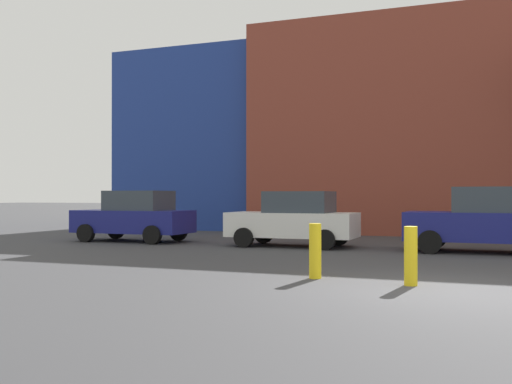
{
  "coord_description": "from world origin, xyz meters",
  "views": [
    {
      "loc": [
        0.76,
        -10.79,
        1.63
      ],
      "look_at": [
        -6.47,
        7.86,
        1.75
      ],
      "focal_mm": 42.33,
      "sensor_mm": 36.0,
      "label": 1
    }
  ],
  "objects": [
    {
      "name": "ground_plane",
      "position": [
        0.0,
        0.0,
        0.0
      ],
      "size": [
        200.0,
        200.0,
        0.0
      ],
      "primitive_type": "plane",
      "color": "#38383A"
    },
    {
      "name": "parked_car_2",
      "position": [
        0.67,
        7.64,
        0.93
      ],
      "size": [
        4.34,
        2.13,
        1.88
      ],
      "rotation": [
        0.0,
        0.0,
        3.14
      ],
      "color": "navy",
      "rests_on": "ground_plane"
    },
    {
      "name": "parked_car_0",
      "position": [
        -11.02,
        7.64,
        0.9
      ],
      "size": [
        4.16,
        2.04,
        1.8
      ],
      "rotation": [
        0.0,
        0.0,
        3.14
      ],
      "color": "navy",
      "rests_on": "ground_plane"
    },
    {
      "name": "parked_car_1",
      "position": [
        -5.07,
        7.64,
        0.88
      ],
      "size": [
        4.08,
        2.0,
        1.77
      ],
      "rotation": [
        0.0,
        0.0,
        3.14
      ],
      "color": "white",
      "rests_on": "ground_plane"
    },
    {
      "name": "bollard_yellow_1",
      "position": [
        -0.57,
        0.42,
        0.54
      ],
      "size": [
        0.24,
        0.24,
        1.07
      ],
      "primitive_type": "cylinder",
      "color": "yellow",
      "rests_on": "ground_plane"
    },
    {
      "name": "bollard_yellow_0",
      "position": [
        -2.44,
        0.71,
        0.54
      ],
      "size": [
        0.24,
        0.24,
        1.08
      ],
      "primitive_type": "cylinder",
      "color": "yellow",
      "rests_on": "ground_plane"
    }
  ]
}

